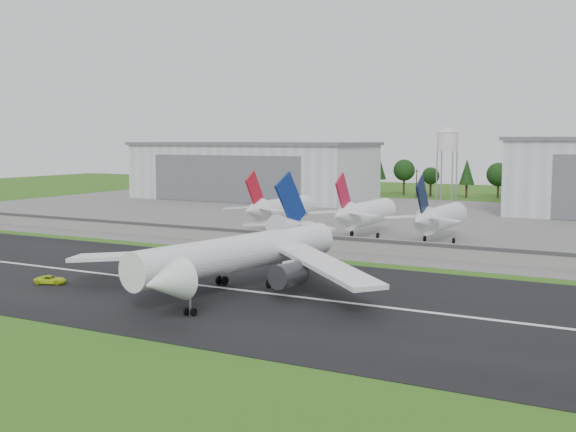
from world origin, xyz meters
The scene contains 14 objects.
ground centered at (0.00, 0.00, 0.00)m, with size 600.00×600.00×0.00m, color #355D16.
runway centered at (0.00, 10.00, 0.05)m, with size 320.00×60.00×0.10m, color black.
runway_centerline centered at (0.00, 10.00, 0.11)m, with size 220.00×1.00×0.02m, color white.
apron centered at (0.00, 120.00, 0.05)m, with size 320.00×150.00×0.10m, color slate.
blast_fence centered at (0.00, 54.99, 1.81)m, with size 240.00×0.61×3.50m.
hangar_west centered at (-80.00, 164.92, 11.63)m, with size 97.00×44.00×23.20m.
water_tower centered at (-5.00, 185.00, 24.55)m, with size 8.40×8.40×29.40m.
utility_poles centered at (0.00, 200.00, 0.00)m, with size 230.00×3.00×12.00m, color black, non-canonical shape.
treeline centered at (0.00, 215.00, 0.00)m, with size 320.00×16.00×22.00m, color black, non-canonical shape.
main_airliner centered at (12.37, 9.57, 4.89)m, with size 56.42×59.09×18.17m.
ground_vehicle centered at (-18.51, -1.20, 0.83)m, with size 2.42×5.25×1.46m, color #C4E21A.
parked_jet_red_a centered at (-18.26, 76.57, 6.26)m, with size 7.36×31.29×16.77m.
parked_jet_red_b centered at (5.77, 76.58, 6.30)m, with size 7.36×31.29×16.81m.
parked_jet_navy centered at (24.75, 76.56, 6.16)m, with size 7.36×31.29×16.67m.
Camera 1 is at (74.43, -87.28, 24.56)m, focal length 45.00 mm.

